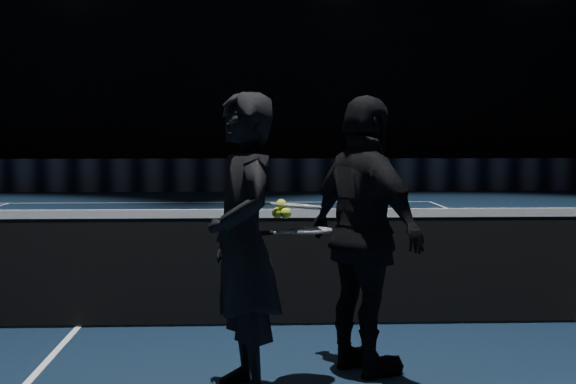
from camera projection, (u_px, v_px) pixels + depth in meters
name	position (u px, v px, depth m)	size (l,w,h in m)	color
floor	(78.00, 327.00, 6.44)	(36.00, 36.00, 0.00)	black
wall_back	(205.00, 20.00, 24.02)	(30.00, 30.00, 0.00)	black
court_lines	(78.00, 327.00, 6.44)	(10.98, 23.78, 0.01)	white
net_mesh	(77.00, 272.00, 6.40)	(12.80, 0.02, 0.86)	black
net_tape	(76.00, 214.00, 6.37)	(12.80, 0.03, 0.07)	white
sponsor_backdrop	(201.00, 175.00, 21.85)	(22.00, 0.15, 0.90)	black
player_a	(243.00, 243.00, 4.78)	(0.66, 0.43, 1.80)	black
player_b	(365.00, 235.00, 5.15)	(1.05, 0.44, 1.80)	black
racket_lower	(310.00, 230.00, 4.98)	(0.68, 0.22, 0.03)	black
racket_upper	(300.00, 206.00, 4.98)	(0.68, 0.22, 0.03)	black
tennis_balls	(281.00, 210.00, 4.89)	(0.12, 0.10, 0.12)	gold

